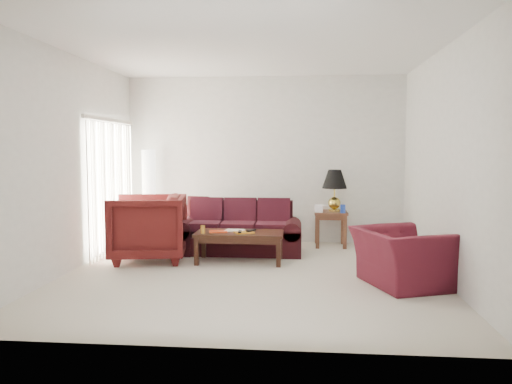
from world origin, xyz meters
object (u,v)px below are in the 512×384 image
end_table (330,229)px  armchair_right (401,258)px  coffee_table (240,247)px  sofa (239,228)px  armchair_left (148,228)px  floor_lamp (149,196)px

end_table → armchair_right: size_ratio=0.57×
armchair_right → coffee_table: 2.42m
armchair_right → end_table: bearing=-4.2°
sofa → armchair_right: size_ratio=1.88×
armchair_left → sofa: bearing=107.7°
armchair_left → coffee_table: armchair_left is taller
armchair_left → floor_lamp: bearing=-173.2°
floor_lamp → armchair_left: (0.43, -1.44, -0.35)m
armchair_right → coffee_table: armchair_right is taller
armchair_left → coffee_table: 1.43m
armchair_right → coffee_table: size_ratio=0.83×
armchair_left → armchair_right: bearing=63.0°
armchair_left → armchair_right: armchair_left is taller
end_table → coffee_table: size_ratio=0.47×
sofa → armchair_right: bearing=-36.3°
end_table → armchair_left: (-2.82, -1.39, 0.20)m
floor_lamp → armchair_right: (3.98, -2.54, -0.50)m
floor_lamp → coffee_table: (1.83, -1.44, -0.62)m
sofa → end_table: sofa is taller
floor_lamp → armchair_right: floor_lamp is taller
coffee_table → end_table: bearing=57.2°
floor_lamp → coffee_table: floor_lamp is taller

